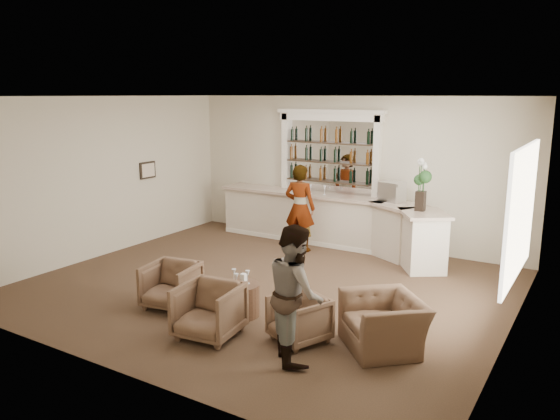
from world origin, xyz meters
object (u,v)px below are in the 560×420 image
object	(u,v)px
cocktail_table	(240,299)
armchair_far	(384,323)
armchair_center	(209,311)
armchair_right	(299,319)
flower_vase	(422,181)
guest	(295,293)
bar_counter	(333,221)
armchair_left	(171,285)
espresso_machine	(392,192)
sommelier	(300,208)

from	to	relation	value
cocktail_table	armchair_far	world-z (taller)	armchair_far
cocktail_table	armchair_center	world-z (taller)	armchair_center
armchair_right	flower_vase	world-z (taller)	flower_vase
guest	bar_counter	bearing A→B (deg)	-20.47
armchair_left	armchair_far	size ratio (longest dim) A/B	0.73
armchair_left	armchair_center	distance (m)	1.33
armchair_far	flower_vase	size ratio (longest dim) A/B	1.07
guest	armchair_left	bearing A→B (deg)	38.17
flower_vase	armchair_center	bearing A→B (deg)	-108.24
armchair_right	espresso_machine	bearing A→B (deg)	119.07
cocktail_table	espresso_machine	world-z (taller)	espresso_machine
armchair_left	armchair_far	distance (m)	3.44
armchair_left	armchair_right	bearing A→B (deg)	-9.98
bar_counter	espresso_machine	size ratio (longest dim) A/B	12.29
guest	armchair_center	distance (m)	1.43
sommelier	armchair_left	bearing A→B (deg)	81.70
bar_counter	armchair_far	distance (m)	5.03
cocktail_table	flower_vase	size ratio (longest dim) A/B	0.62
bar_counter	cocktail_table	size ratio (longest dim) A/B	9.20
cocktail_table	armchair_left	world-z (taller)	armchair_left
armchair_right	flower_vase	xyz separation A→B (m)	(0.37, 4.06, 1.39)
sommelier	armchair_right	distance (m)	4.52
sommelier	armchair_right	bearing A→B (deg)	113.37
bar_counter	armchair_right	distance (m)	4.91
armchair_right	armchair_center	bearing A→B (deg)	-131.31
armchair_right	flower_vase	bearing A→B (deg)	108.61
bar_counter	flower_vase	world-z (taller)	flower_vase
armchair_center	espresso_machine	distance (m)	5.35
cocktail_table	armchair_far	xyz separation A→B (m)	(2.29, 0.10, 0.10)
armchair_far	espresso_machine	bearing A→B (deg)	155.96
guest	armchair_left	xyz separation A→B (m)	(-2.55, 0.47, -0.52)
armchair_center	flower_vase	bearing A→B (deg)	64.97
espresso_machine	bar_counter	bearing A→B (deg)	-160.89
espresso_machine	guest	bearing A→B (deg)	-68.23
guest	flower_vase	world-z (taller)	flower_vase
armchair_right	espresso_machine	size ratio (longest dim) A/B	1.52
guest	flower_vase	distance (m)	4.59
sommelier	armchair_right	xyz separation A→B (m)	(2.20, -3.90, -0.62)
espresso_machine	flower_vase	xyz separation A→B (m)	(0.80, -0.62, 0.36)
sommelier	flower_vase	size ratio (longest dim) A/B	1.87
armchair_left	cocktail_table	bearing A→B (deg)	5.08
espresso_machine	sommelier	bearing A→B (deg)	-141.37
cocktail_table	armchair_left	xyz separation A→B (m)	(-1.12, -0.29, 0.11)
bar_counter	armchair_far	xyz separation A→B (m)	(2.79, -4.18, -0.22)
sommelier	guest	world-z (taller)	sommelier
armchair_far	armchair_right	bearing A→B (deg)	-112.38
armchair_left	espresso_machine	world-z (taller)	espresso_machine
cocktail_table	sommelier	distance (m)	3.78
bar_counter	espresso_machine	world-z (taller)	espresso_machine
cocktail_table	armchair_right	world-z (taller)	armchair_right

